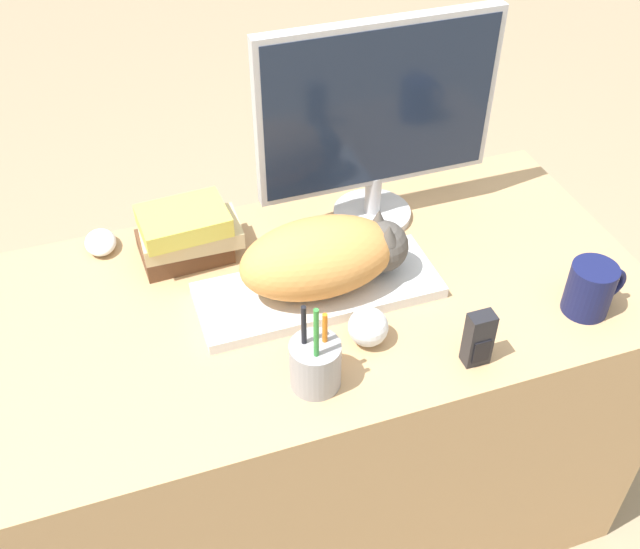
{
  "coord_description": "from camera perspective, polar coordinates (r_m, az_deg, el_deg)",
  "views": [
    {
      "loc": [
        -0.35,
        -0.69,
        1.75
      ],
      "look_at": [
        0.0,
        0.32,
        0.8
      ],
      "focal_mm": 42.0,
      "sensor_mm": 36.0,
      "label": 1
    }
  ],
  "objects": [
    {
      "name": "computer_mouse",
      "position": [
        1.64,
        -16.38,
        2.38
      ],
      "size": [
        0.06,
        0.09,
        0.04
      ],
      "color": "silver",
      "rests_on": "desk"
    },
    {
      "name": "book_stack",
      "position": [
        1.55,
        -10.17,
        3.04
      ],
      "size": [
        0.21,
        0.16,
        0.12
      ],
      "color": "brown",
      "rests_on": "desk"
    },
    {
      "name": "keyboard",
      "position": [
        1.47,
        -0.07,
        -1.21
      ],
      "size": [
        0.47,
        0.18,
        0.02
      ],
      "color": "silver",
      "rests_on": "desk"
    },
    {
      "name": "pen_cup",
      "position": [
        1.28,
        -0.37,
        -6.8
      ],
      "size": [
        0.09,
        0.09,
        0.2
      ],
      "color": "#939399",
      "rests_on": "desk"
    },
    {
      "name": "desk",
      "position": [
        1.75,
        -0.17,
        -10.39
      ],
      "size": [
        1.32,
        0.66,
        0.74
      ],
      "color": "tan",
      "rests_on": "ground_plane"
    },
    {
      "name": "coffee_mug",
      "position": [
        1.5,
        19.95,
        -1.02
      ],
      "size": [
        0.12,
        0.09,
        0.11
      ],
      "color": "#141947",
      "rests_on": "desk"
    },
    {
      "name": "monitor",
      "position": [
        1.53,
        4.45,
        12.04
      ],
      "size": [
        0.51,
        0.17,
        0.45
      ],
      "color": "#B7B7BC",
      "rests_on": "desk"
    },
    {
      "name": "baseball",
      "position": [
        1.36,
        3.69,
        -4.0
      ],
      "size": [
        0.07,
        0.07,
        0.07
      ],
      "color": "silver",
      "rests_on": "desk"
    },
    {
      "name": "cat",
      "position": [
        1.41,
        0.59,
        1.45
      ],
      "size": [
        0.33,
        0.17,
        0.15
      ],
      "color": "#D18C47",
      "rests_on": "keyboard"
    },
    {
      "name": "phone",
      "position": [
        1.34,
        11.99,
        -4.83
      ],
      "size": [
        0.05,
        0.03,
        0.11
      ],
      "color": "black",
      "rests_on": "desk"
    }
  ]
}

